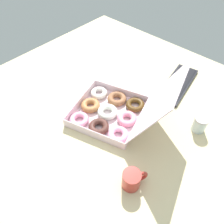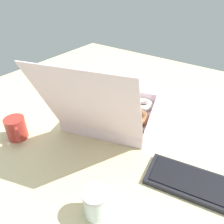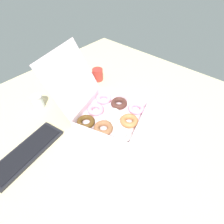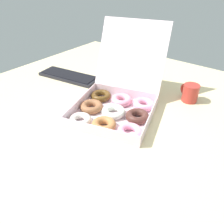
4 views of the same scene
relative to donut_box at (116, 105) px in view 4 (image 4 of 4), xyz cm
name	(u,v)px [view 4 (image 4 of 4)]	position (x,y,z in cm)	size (l,w,h in cm)	color
ground_plane	(111,116)	(-0.75, -3.06, -5.04)	(180.00, 180.00, 2.00)	beige
donut_box	(116,105)	(0.00, 0.00, 0.00)	(50.43, 61.66, 38.53)	white
keyboard	(69,76)	(-48.91, 13.56, -2.98)	(41.96, 20.25, 2.20)	black
coffee_mug	(190,93)	(24.50, 33.52, 0.84)	(11.38, 8.55, 9.52)	#B3332B
glass_jar	(124,67)	(-24.08, 40.83, 0.58)	(7.44, 7.44, 9.14)	silver
paper_napkin	(42,137)	(-13.48, -34.87, -3.96)	(12.67, 10.77, 0.15)	white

